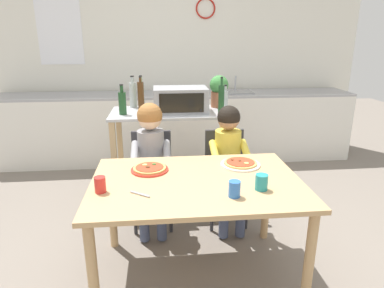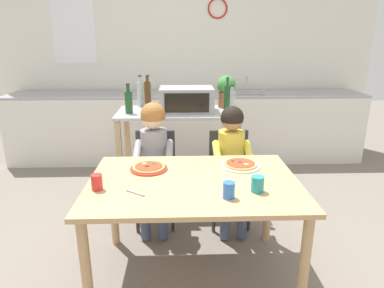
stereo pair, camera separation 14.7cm
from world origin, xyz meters
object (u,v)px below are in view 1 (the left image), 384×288
at_px(kitchen_island_cart, 173,141).
at_px(drinking_cup_blue, 234,189).
at_px(serving_spoon, 140,194).
at_px(bottle_slim_sauce, 141,95).
at_px(bottle_tall_green_wine, 225,100).
at_px(child_in_yellow_shirt, 229,153).
at_px(bottle_clear_vinegar, 141,96).
at_px(bottle_brown_beer, 221,99).
at_px(pizza_plate_red_rimmed, 150,169).
at_px(potted_herb_plant, 219,90).
at_px(child_in_grey_shirt, 151,151).
at_px(dining_table, 197,193).
at_px(bottle_dark_olive_oil, 122,102).
at_px(pizza_plate_white, 240,164).
at_px(toaster_oven, 180,100).
at_px(drinking_cup_teal, 261,182).
at_px(bottle_squat_spirits, 133,94).
at_px(dining_chair_left, 152,172).
at_px(dining_chair_right, 226,170).
at_px(drinking_cup_red, 100,185).

height_order(kitchen_island_cart, drinking_cup_blue, kitchen_island_cart).
xyz_separation_m(drinking_cup_blue, serving_spoon, (-0.54, 0.07, -0.04)).
bearing_deg(bottle_slim_sauce, bottle_tall_green_wine, -10.75).
distance_m(bottle_slim_sauce, child_in_yellow_shirt, 1.14).
distance_m(bottle_clear_vinegar, bottle_brown_beer, 0.78).
xyz_separation_m(bottle_clear_vinegar, drinking_cup_blue, (0.59, -1.55, -0.28)).
xyz_separation_m(bottle_tall_green_wine, drinking_cup_blue, (-0.23, -1.51, -0.24)).
bearing_deg(pizza_plate_red_rimmed, potted_herb_plant, 60.36).
height_order(bottle_slim_sauce, serving_spoon, bottle_slim_sauce).
xyz_separation_m(bottle_brown_beer, child_in_grey_shirt, (-0.66, -0.44, -0.35)).
distance_m(bottle_tall_green_wine, dining_table, 1.38).
xyz_separation_m(kitchen_island_cart, bottle_dark_olive_oil, (-0.46, -0.09, 0.41)).
bearing_deg(dining_table, pizza_plate_white, 34.18).
relative_size(pizza_plate_white, serving_spoon, 2.02).
relative_size(toaster_oven, serving_spoon, 3.63).
relative_size(pizza_plate_red_rimmed, drinking_cup_teal, 2.67).
bearing_deg(drinking_cup_blue, bottle_clear_vinegar, 110.80).
height_order(toaster_oven, bottle_slim_sauce, bottle_slim_sauce).
distance_m(pizza_plate_white, drinking_cup_teal, 0.41).
bearing_deg(pizza_plate_white, drinking_cup_teal, -85.77).
bearing_deg(dining_table, bottle_slim_sauce, 105.82).
bearing_deg(toaster_oven, kitchen_island_cart, 166.19).
relative_size(bottle_squat_spirits, dining_chair_left, 0.39).
bearing_deg(dining_chair_right, toaster_oven, 127.93).
height_order(child_in_yellow_shirt, serving_spoon, child_in_yellow_shirt).
bearing_deg(bottle_slim_sauce, bottle_brown_beer, -23.46).
bearing_deg(drinking_cup_teal, toaster_oven, 105.83).
bearing_deg(dining_chair_right, bottle_dark_olive_oil, 156.32).
height_order(bottle_clear_vinegar, dining_table, bottle_clear_vinegar).
bearing_deg(dining_table, drinking_cup_teal, -25.20).
height_order(bottle_brown_beer, drinking_cup_blue, bottle_brown_beer).
distance_m(bottle_clear_vinegar, child_in_grey_shirt, 0.75).
height_order(bottle_tall_green_wine, dining_table, bottle_tall_green_wine).
bearing_deg(serving_spoon, bottle_tall_green_wine, 61.58).
distance_m(bottle_slim_sauce, drinking_cup_red, 1.56).
relative_size(bottle_tall_green_wine, bottle_clear_vinegar, 0.74).
bearing_deg(child_in_yellow_shirt, pizza_plate_white, -89.99).
bearing_deg(bottle_tall_green_wine, bottle_brown_beer, -112.74).
distance_m(bottle_clear_vinegar, child_in_yellow_shirt, 1.07).
xyz_separation_m(toaster_oven, pizza_plate_white, (0.36, -0.98, -0.29)).
height_order(dining_table, drinking_cup_teal, drinking_cup_teal).
relative_size(toaster_oven, child_in_yellow_shirt, 0.49).
bearing_deg(serving_spoon, bottle_dark_olive_oil, 99.02).
distance_m(child_in_grey_shirt, serving_spoon, 0.83).
bearing_deg(kitchen_island_cart, bottle_dark_olive_oil, -168.94).
xyz_separation_m(child_in_grey_shirt, pizza_plate_white, (0.65, -0.41, 0.03)).
height_order(bottle_brown_beer, dining_chair_right, bottle_brown_beer).
xyz_separation_m(toaster_oven, bottle_dark_olive_oil, (-0.54, -0.07, -0.00)).
height_order(drinking_cup_blue, drinking_cup_teal, same).
bearing_deg(potted_herb_plant, dining_table, -105.30).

